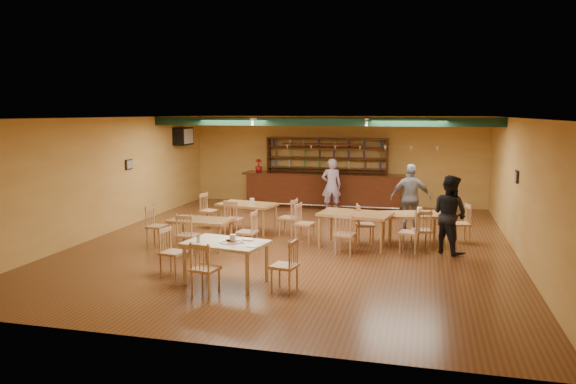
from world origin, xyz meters
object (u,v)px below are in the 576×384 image
(dining_table_b, at_px, (413,228))
(patron_bar, at_px, (331,186))
(near_table, at_px, (226,262))
(dining_table_c, at_px, (201,234))
(dining_table_d, at_px, (355,230))
(dining_table_a, at_px, (247,217))
(patron_right_a, at_px, (450,214))
(bar_counter, at_px, (323,190))

(dining_table_b, distance_m, patron_bar, 4.46)
(near_table, distance_m, patron_bar, 7.72)
(dining_table_c, height_order, near_table, near_table)
(dining_table_b, bearing_deg, near_table, -144.98)
(dining_table_c, distance_m, dining_table_d, 3.58)
(dining_table_a, bearing_deg, dining_table_d, -8.98)
(dining_table_c, xyz_separation_m, patron_right_a, (5.54, 0.97, 0.53))
(dining_table_b, xyz_separation_m, patron_right_a, (0.80, -0.80, 0.52))
(dining_table_a, relative_size, patron_bar, 0.87)
(dining_table_b, height_order, patron_bar, patron_bar)
(dining_table_c, xyz_separation_m, dining_table_d, (3.44, 1.01, 0.06))
(dining_table_d, xyz_separation_m, patron_right_a, (2.10, -0.03, 0.47))
(bar_counter, height_order, dining_table_d, bar_counter)
(dining_table_b, height_order, dining_table_c, dining_table_b)
(dining_table_b, distance_m, dining_table_d, 1.51)
(dining_table_a, bearing_deg, dining_table_b, 6.60)
(dining_table_c, relative_size, patron_bar, 0.81)
(dining_table_a, height_order, dining_table_d, dining_table_d)
(dining_table_a, height_order, near_table, near_table)
(near_table, bearing_deg, bar_counter, 97.87)
(dining_table_b, relative_size, dining_table_d, 0.88)
(dining_table_a, relative_size, near_table, 1.02)
(dining_table_c, bearing_deg, dining_table_b, 22.62)
(dining_table_b, bearing_deg, dining_table_d, -165.91)
(bar_counter, height_order, dining_table_b, bar_counter)
(dining_table_c, distance_m, patron_right_a, 5.65)
(bar_counter, bearing_deg, patron_right_a, -53.72)
(dining_table_d, relative_size, patron_bar, 0.96)
(bar_counter, relative_size, dining_table_b, 3.72)
(bar_counter, height_order, dining_table_c, bar_counter)
(dining_table_b, relative_size, patron_bar, 0.85)
(dining_table_a, bearing_deg, near_table, -66.29)
(bar_counter, relative_size, dining_table_d, 3.28)
(bar_counter, bearing_deg, dining_table_a, -107.10)
(dining_table_d, distance_m, near_table, 3.86)
(patron_bar, bearing_deg, dining_table_a, 46.96)
(patron_bar, bearing_deg, patron_right_a, 111.89)
(dining_table_b, distance_m, dining_table_c, 5.06)
(patron_right_a, bearing_deg, dining_table_a, 30.63)
(near_table, bearing_deg, dining_table_a, 112.77)
(patron_right_a, bearing_deg, dining_table_b, -2.37)
(near_table, relative_size, patron_bar, 0.85)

